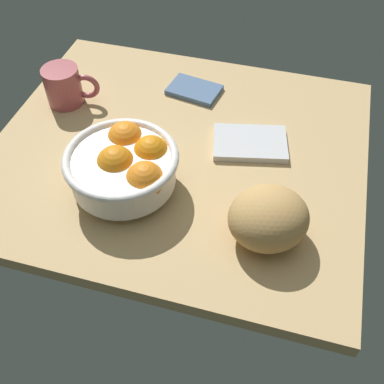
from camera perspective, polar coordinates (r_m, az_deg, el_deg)
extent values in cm
cube|color=tan|center=(97.05, -1.77, 4.64)|extent=(76.00, 66.82, 3.00)
cylinder|color=white|center=(89.00, -8.26, 1.06)|extent=(9.62, 9.62, 1.82)
cylinder|color=white|center=(86.22, -8.54, 2.79)|extent=(19.48, 19.48, 5.89)
torus|color=white|center=(84.14, -8.77, 4.18)|extent=(21.08, 21.08, 1.60)
sphere|color=orange|center=(85.02, -9.33, 3.33)|extent=(7.20, 7.20, 7.20)
sphere|color=orange|center=(81.63, -5.79, 1.39)|extent=(7.08, 7.08, 7.08)
sphere|color=orange|center=(89.67, -8.18, 6.41)|extent=(7.04, 7.04, 7.04)
sphere|color=orange|center=(86.35, -5.04, 4.73)|extent=(6.91, 6.91, 6.91)
ellipsoid|color=tan|center=(78.60, 9.38, -3.19)|extent=(18.24, 17.81, 9.91)
cube|color=slate|center=(110.49, 0.28, 12.46)|extent=(12.81, 9.71, 1.15)
cube|color=silver|center=(97.02, 7.15, 6.00)|extent=(16.90, 13.22, 1.43)
cylinder|color=#A0454B|center=(109.17, -15.59, 12.46)|extent=(8.02, 8.02, 8.62)
torus|color=#A0454B|center=(107.70, -12.88, 12.52)|extent=(6.14, 2.48, 6.03)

